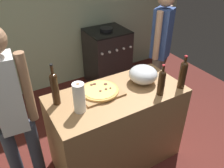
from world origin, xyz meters
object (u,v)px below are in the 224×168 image
Objects in this scene: mixing_bowl at (143,74)px; paper_towel_roll at (79,98)px; stove at (107,57)px; person_in_red at (160,47)px; pizza at (100,90)px; wine_bottle_green at (183,74)px; wine_bottle_dark at (162,81)px; wine_bottle_clear at (55,87)px; person_in_stripes at (13,114)px.

paper_towel_roll reaches higher than mixing_bowl.
person_in_red is at bearing -76.48° from stove.
paper_towel_roll reaches higher than pizza.
pizza is 0.81m from wine_bottle_green.
wine_bottle_dark is 0.97m from person_in_red.
person_in_red reaches higher than stove.
wine_bottle_clear is at bearing 172.96° from pizza.
stove reaches higher than pizza.
paper_towel_roll is at bearing -151.13° from pizza.
pizza is at bearing -158.63° from person_in_red.
wine_bottle_dark is 1.30m from person_in_stripes.
wine_bottle_clear reaches higher than mixing_bowl.
wine_bottle_dark is (-0.25, 0.01, -0.02)m from wine_bottle_green.
wine_bottle_green is 0.25m from wine_bottle_dark.
person_in_stripes is (-0.38, -0.06, -0.09)m from wine_bottle_clear.
mixing_bowl is 0.26m from wine_bottle_dark.
pizza is at bearing 0.82° from person_in_stripes.
person_in_stripes is at bearing -166.79° from person_in_red.
mixing_bowl is at bearing -5.67° from pizza.
wine_bottle_green is (1.01, -0.17, 0.02)m from paper_towel_roll.
stove is at bearing 77.34° from wine_bottle_dark.
paper_towel_roll is (-0.74, -0.10, 0.05)m from mixing_bowl.
wine_bottle_green is 0.84m from person_in_red.
person_in_red is at bearing 13.21° from person_in_stripes.
stove is at bearing 53.94° from paper_towel_roll.
wine_bottle_green is 0.20× the size of person_in_stripes.
person_in_red is (1.38, 0.58, -0.07)m from paper_towel_roll.
stove is (1.28, 1.37, -0.60)m from wine_bottle_clear.
wine_bottle_dark is at bearing -87.20° from mixing_bowl.
person_in_stripes is at bearing 164.92° from paper_towel_roll.
pizza is 1.30× the size of paper_towel_roll.
paper_towel_roll is 0.88× the size of wine_bottle_dark.
wine_bottle_clear is at bearing 158.31° from wine_bottle_dark.
stove is 1.13m from person_in_red.
stove is 2.25m from person_in_stripes.
wine_bottle_clear is at bearing 173.69° from mixing_bowl.
mixing_bowl is 0.85× the size of wine_bottle_green.
wine_bottle_dark is (0.75, -0.15, 0.00)m from paper_towel_roll.
wine_bottle_dark is (0.89, -0.35, -0.03)m from wine_bottle_clear.
pizza is 0.44m from wine_bottle_clear.
wine_bottle_green is at bearing -2.82° from wine_bottle_dark.
wine_bottle_clear is at bearing 162.21° from wine_bottle_green.
wine_bottle_dark is 0.18× the size of person_in_stripes.
pizza is at bearing 147.77° from wine_bottle_dark.
paper_towel_roll is at bearing 170.58° from wine_bottle_green.
person_in_red is (0.62, 0.74, -0.08)m from wine_bottle_dark.
person_in_red reaches higher than wine_bottle_dark.
person_in_red reaches higher than wine_bottle_green.
person_in_red is at bearing 37.00° from mixing_bowl.
wine_bottle_green reaches higher than stove.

